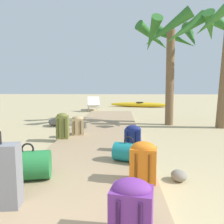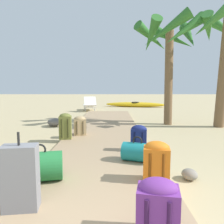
# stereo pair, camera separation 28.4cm
# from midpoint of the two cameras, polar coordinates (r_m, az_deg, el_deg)

# --- Properties ---
(ground_plane) EXTENTS (60.00, 60.00, 0.00)m
(ground_plane) POSITION_cam_midpoint_polar(r_m,az_deg,el_deg) (5.11, -4.04, -8.08)
(ground_plane) COLOR tan
(boardwalk) EXTENTS (1.94, 9.64, 0.08)m
(boardwalk) POSITION_cam_midpoint_polar(r_m,az_deg,el_deg) (6.03, -3.44, -5.36)
(boardwalk) COLOR tan
(boardwalk) RESTS_ON ground
(backpack_olive) EXTENTS (0.30, 0.29, 0.60)m
(backpack_olive) POSITION_cam_midpoint_polar(r_m,az_deg,el_deg) (5.26, -13.73, -3.40)
(backpack_olive) COLOR olive
(backpack_olive) RESTS_ON boardwalk
(backpack_orange) EXTENTS (0.37, 0.30, 0.52)m
(backpack_orange) POSITION_cam_midpoint_polar(r_m,az_deg,el_deg) (2.94, 8.50, -12.20)
(backpack_orange) COLOR orange
(backpack_orange) RESTS_ON boardwalk
(duffel_bag_green) EXTENTS (0.63, 0.49, 0.49)m
(duffel_bag_green) POSITION_cam_midpoint_polar(r_m,az_deg,el_deg) (3.12, -20.86, -13.07)
(duffel_bag_green) COLOR #237538
(duffel_bag_green) RESTS_ON boardwalk
(suitcase_grey) EXTENTS (0.36, 0.24, 0.79)m
(suitcase_grey) POSITION_cam_midpoint_polar(r_m,az_deg,el_deg) (2.49, -25.99, -15.11)
(suitcase_grey) COLOR slate
(suitcase_grey) RESTS_ON boardwalk
(backpack_navy) EXTENTS (0.33, 0.25, 0.49)m
(backpack_navy) POSITION_cam_midpoint_polar(r_m,az_deg,el_deg) (4.22, 4.83, -6.52)
(backpack_navy) COLOR navy
(backpack_navy) RESTS_ON boardwalk
(backpack_tan) EXTENTS (0.34, 0.29, 0.48)m
(backpack_tan) POSITION_cam_midpoint_polar(r_m,az_deg,el_deg) (5.61, -9.97, -3.34)
(backpack_tan) COLOR tan
(backpack_tan) RESTS_ON boardwalk
(duffel_bag_teal) EXTENTS (0.55, 0.45, 0.42)m
(duffel_bag_teal) POSITION_cam_midpoint_polar(r_m,az_deg,el_deg) (3.66, 4.12, -10.29)
(duffel_bag_teal) COLOR #197A7F
(duffel_bag_teal) RESTS_ON boardwalk
(backpack_purple) EXTENTS (0.38, 0.32, 0.49)m
(backpack_purple) POSITION_cam_midpoint_polar(r_m,az_deg,el_deg) (1.96, 7.18, -23.01)
(backpack_purple) COLOR #6B2D84
(backpack_purple) RESTS_ON boardwalk
(palm_tree_far_right) EXTENTS (2.27, 2.42, 3.54)m
(palm_tree_far_right) POSITION_cam_midpoint_polar(r_m,az_deg,el_deg) (7.78, 13.29, 17.18)
(palm_tree_far_right) COLOR brown
(palm_tree_far_right) RESTS_ON ground
(lounge_chair) EXTENTS (0.86, 1.64, 0.77)m
(lounge_chair) POSITION_cam_midpoint_polar(r_m,az_deg,el_deg) (11.65, -6.76, 1.91)
(lounge_chair) COLOR white
(lounge_chair) RESTS_ON ground
(kayak) EXTENTS (3.76, 1.23, 0.31)m
(kayak) POSITION_cam_midpoint_polar(r_m,az_deg,el_deg) (13.76, 5.27, 1.95)
(kayak) COLOR gold
(kayak) RESTS_ON ground
(rock_right_near) EXTENTS (0.25, 0.27, 0.15)m
(rock_right_near) POSITION_cam_midpoint_polar(r_m,az_deg,el_deg) (3.34, 16.92, -15.20)
(rock_right_near) COLOR gray
(rock_right_near) RESTS_ON ground
(rock_left_near) EXTENTS (0.59, 0.58, 0.26)m
(rock_left_near) POSITION_cam_midpoint_polar(r_m,az_deg,el_deg) (7.46, -16.00, -2.56)
(rock_left_near) COLOR slate
(rock_left_near) RESTS_ON ground
(rock_left_mid) EXTENTS (0.33, 0.28, 0.17)m
(rock_left_mid) POSITION_cam_midpoint_polar(r_m,az_deg,el_deg) (8.29, -13.82, -1.90)
(rock_left_mid) COLOR gray
(rock_left_mid) RESTS_ON ground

